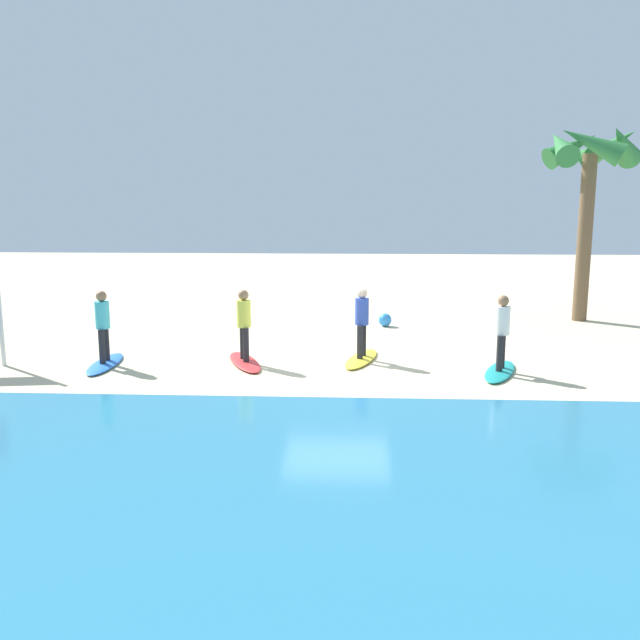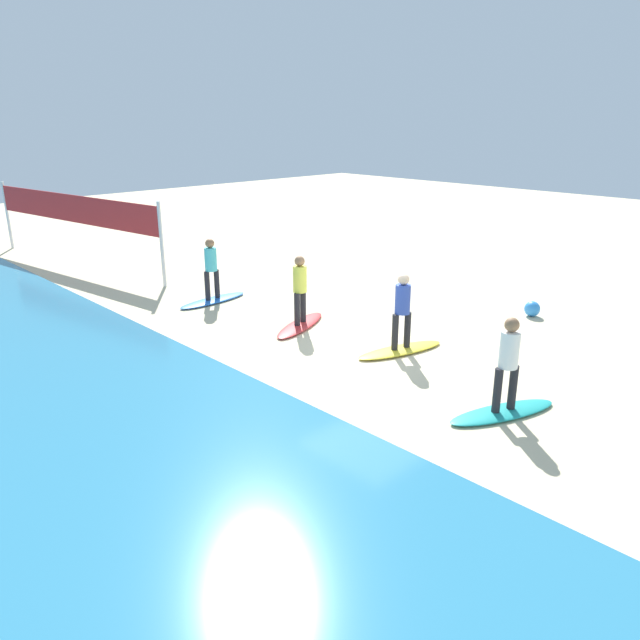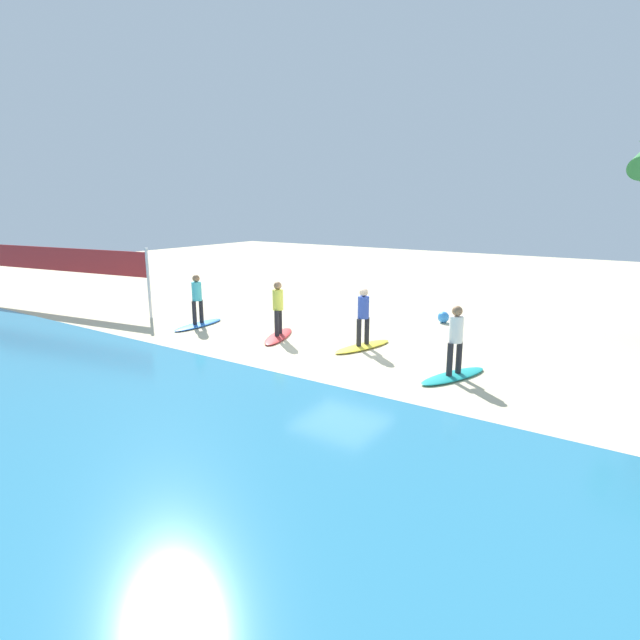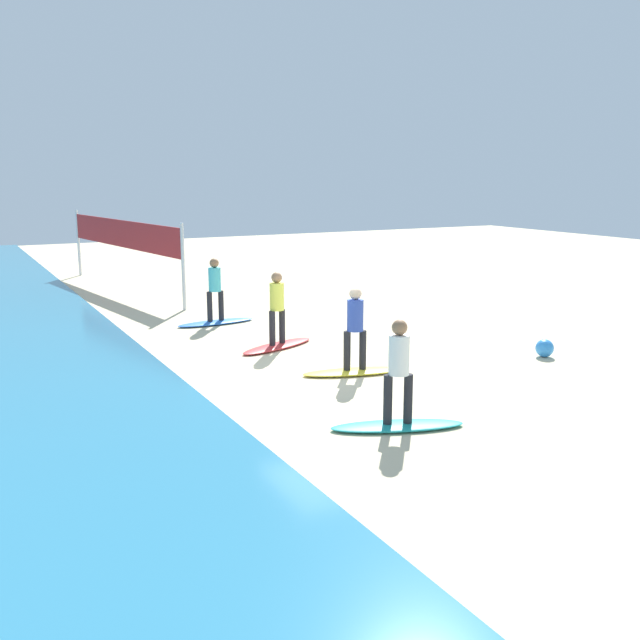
{
  "view_description": "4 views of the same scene",
  "coord_description": "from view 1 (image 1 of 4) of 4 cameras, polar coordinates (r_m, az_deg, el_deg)",
  "views": [
    {
      "loc": [
        -0.36,
        15.4,
        3.84
      ],
      "look_at": [
        0.34,
        1.27,
        1.24
      ],
      "focal_mm": 38.06,
      "sensor_mm": 36.0,
      "label": 1
    },
    {
      "loc": [
        -8.11,
        9.48,
        4.81
      ],
      "look_at": [
        0.62,
        1.06,
        0.72
      ],
      "focal_mm": 34.21,
      "sensor_mm": 36.0,
      "label": 2
    },
    {
      "loc": [
        -7.39,
        12.05,
        4.02
      ],
      "look_at": [
        0.67,
        0.15,
        0.72
      ],
      "focal_mm": 28.63,
      "sensor_mm": 36.0,
      "label": 3
    },
    {
      "loc": [
        -12.59,
        6.94,
        3.92
      ],
      "look_at": [
        -0.23,
        0.41,
        1.08
      ],
      "focal_mm": 41.09,
      "sensor_mm": 36.0,
      "label": 4
    }
  ],
  "objects": [
    {
      "name": "surfboard_yellow",
      "position": [
        16.04,
        3.5,
        -3.27
      ],
      "size": [
        1.08,
        2.17,
        0.09
      ],
      "primitive_type": "ellipsoid",
      "rotation": [
        0.0,
        0.0,
        1.31
      ],
      "color": "yellow",
      "rests_on": "ground"
    },
    {
      "name": "ground_plane",
      "position": [
        15.87,
        1.44,
        -3.57
      ],
      "size": [
        60.0,
        60.0,
        0.0
      ],
      "primitive_type": "plane",
      "color": "beige"
    },
    {
      "name": "surfer_red",
      "position": [
        15.6,
        -6.41,
        0.02
      ],
      "size": [
        0.32,
        0.44,
        1.64
      ],
      "color": "#232328",
      "rests_on": "surfboard_red"
    },
    {
      "name": "surfboard_red",
      "position": [
        15.81,
        -6.34,
        -3.52
      ],
      "size": [
        1.29,
        2.16,
        0.09
      ],
      "primitive_type": "ellipsoid",
      "rotation": [
        0.0,
        0.0,
        1.95
      ],
      "color": "red",
      "rests_on": "ground"
    },
    {
      "name": "surfboard_blue",
      "position": [
        16.31,
        -17.61,
        -3.52
      ],
      "size": [
        0.68,
        2.13,
        0.09
      ],
      "primitive_type": "ellipsoid",
      "rotation": [
        0.0,
        0.0,
        1.63
      ],
      "color": "blue",
      "rests_on": "ground"
    },
    {
      "name": "surfer_blue",
      "position": [
        16.11,
        -17.8,
        -0.09
      ],
      "size": [
        0.32,
        0.46,
        1.64
      ],
      "color": "#232328",
      "rests_on": "surfboard_blue"
    },
    {
      "name": "palm_tree",
      "position": [
        22.36,
        21.75,
        12.21
      ],
      "size": [
        2.88,
        3.03,
        6.02
      ],
      "color": "brown",
      "rests_on": "ground"
    },
    {
      "name": "surfer_yellow",
      "position": [
        15.84,
        3.54,
        0.22
      ],
      "size": [
        0.32,
        0.45,
        1.64
      ],
      "color": "#232328",
      "rests_on": "surfboard_yellow"
    },
    {
      "name": "surfboard_teal",
      "position": [
        15.4,
        14.89,
        -4.19
      ],
      "size": [
        1.26,
        2.16,
        0.09
      ],
      "primitive_type": "ellipsoid",
      "rotation": [
        0.0,
        0.0,
        1.22
      ],
      "color": "teal",
      "rests_on": "ground"
    },
    {
      "name": "surfer_teal",
      "position": [
        15.19,
        15.06,
        -0.57
      ],
      "size": [
        0.32,
        0.44,
        1.64
      ],
      "color": "#232328",
      "rests_on": "surfboard_teal"
    },
    {
      "name": "beach_ball",
      "position": [
        20.24,
        5.49,
        0.01
      ],
      "size": [
        0.39,
        0.39,
        0.39
      ],
      "primitive_type": "sphere",
      "color": "#338CE5",
      "rests_on": "ground"
    }
  ]
}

